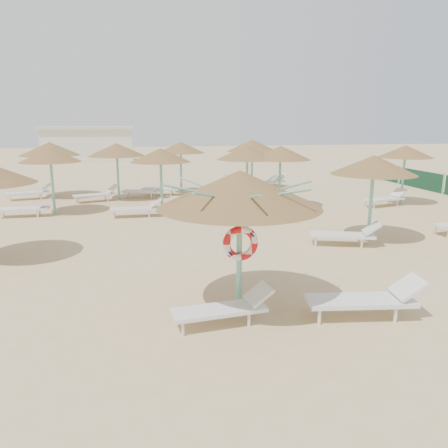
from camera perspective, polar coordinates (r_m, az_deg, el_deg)
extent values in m
plane|color=tan|center=(8.84, 0.08, -11.33)|extent=(120.00, 120.00, 0.00)
cylinder|color=#6BBAA5|center=(8.49, 2.00, -3.93)|extent=(0.11, 0.11, 2.34)
cone|color=olive|center=(8.21, 2.07, 4.60)|extent=(3.12, 3.12, 0.70)
cylinder|color=#6BBAA5|center=(8.25, 2.05, 2.85)|extent=(0.20, 0.20, 0.12)
cylinder|color=#6BBAA5|center=(8.41, 6.85, 4.39)|extent=(1.41, 0.04, 0.36)
cylinder|color=#6BBAA5|center=(8.83, 4.54, 4.86)|extent=(1.03, 1.03, 0.36)
cylinder|color=#6BBAA5|center=(8.91, 1.02, 4.98)|extent=(0.04, 1.41, 0.36)
cylinder|color=#6BBAA5|center=(8.61, -2.00, 4.68)|extent=(1.03, 1.03, 0.36)
cylinder|color=#6BBAA5|center=(8.09, -2.90, 4.12)|extent=(1.41, 0.04, 0.36)
cylinder|color=#6BBAA5|center=(7.62, -0.79, 3.58)|extent=(1.03, 1.03, 0.36)
cylinder|color=#6BBAA5|center=(7.53, 3.30, 3.44)|extent=(0.04, 1.41, 0.36)
cylinder|color=#6BBAA5|center=(7.87, 6.51, 3.79)|extent=(1.03, 1.03, 0.36)
torus|color=red|center=(8.33, 2.17, -2.53)|extent=(0.70, 0.15, 0.70)
cylinder|color=silver|center=(7.89, -5.39, -13.54)|extent=(0.05, 0.05, 0.26)
cylinder|color=silver|center=(8.29, -6.08, -12.16)|extent=(0.05, 0.05, 0.26)
cylinder|color=silver|center=(8.20, 3.28, -12.40)|extent=(0.05, 0.05, 0.26)
cylinder|color=silver|center=(8.59, 2.17, -11.15)|extent=(0.05, 0.05, 0.26)
cube|color=silver|center=(8.18, -0.65, -11.18)|extent=(1.79, 0.76, 0.07)
cube|color=silver|center=(8.34, 4.53, -9.10)|extent=(0.50, 0.60, 0.33)
cylinder|color=silver|center=(8.43, 12.35, -11.80)|extent=(0.06, 0.06, 0.30)
cylinder|color=silver|center=(8.90, 11.43, -10.37)|extent=(0.06, 0.06, 0.30)
cylinder|color=silver|center=(8.92, 21.49, -11.03)|extent=(0.06, 0.06, 0.30)
cylinder|color=silver|center=(9.36, 20.14, -9.74)|extent=(0.06, 0.06, 0.30)
cube|color=silver|center=(8.85, 17.37, -9.53)|extent=(2.10, 0.93, 0.09)
cube|color=silver|center=(9.11, 22.89, -7.59)|extent=(0.60, 0.71, 0.39)
cylinder|color=#6BBAA5|center=(19.01, -21.47, 4.67)|extent=(0.11, 0.11, 2.30)
cone|color=olive|center=(18.89, -21.79, 8.36)|extent=(2.41, 2.41, 0.54)
cylinder|color=#6BBAA5|center=(18.91, -21.73, 7.66)|extent=(0.20, 0.20, 0.12)
cylinder|color=silver|center=(18.97, -27.19, 1.00)|extent=(0.06, 0.06, 0.28)
cylinder|color=silver|center=(19.45, -26.82, 1.31)|extent=(0.06, 0.06, 0.28)
cylinder|color=silver|center=(18.67, -23.19, 1.22)|extent=(0.06, 0.06, 0.28)
cylinder|color=silver|center=(19.15, -22.92, 1.52)|extent=(0.06, 0.06, 0.28)
cube|color=silver|center=(18.99, -24.73, 1.82)|extent=(1.91, 0.66, 0.08)
cube|color=silver|center=(18.78, -22.27, 2.67)|extent=(0.50, 0.61, 0.36)
cylinder|color=#6BBAA5|center=(23.25, -21.56, 6.06)|extent=(0.11, 0.11, 2.30)
cone|color=olive|center=(23.15, -21.83, 9.11)|extent=(2.85, 2.85, 0.64)
cylinder|color=#6BBAA5|center=(23.16, -21.77, 8.51)|extent=(0.20, 0.20, 0.12)
cylinder|color=silver|center=(22.97, -26.16, 3.00)|extent=(0.06, 0.06, 0.28)
cylinder|color=silver|center=(23.46, -26.16, 3.19)|extent=(0.06, 0.06, 0.28)
cylinder|color=silver|center=(22.99, -22.81, 3.33)|extent=(0.06, 0.06, 0.28)
cylinder|color=silver|center=(23.48, -22.88, 3.51)|extent=(0.06, 0.06, 0.28)
cube|color=silver|center=(23.19, -24.24, 3.73)|extent=(1.99, 1.08, 0.08)
cube|color=silver|center=(23.19, -22.20, 4.51)|extent=(0.62, 0.70, 0.36)
cylinder|color=#6BBAA5|center=(17.87, -8.18, 4.96)|extent=(0.11, 0.11, 2.30)
cone|color=olive|center=(17.74, -8.31, 8.89)|extent=(2.41, 2.41, 0.54)
cylinder|color=#6BBAA5|center=(17.75, -8.28, 8.15)|extent=(0.20, 0.20, 0.12)
cylinder|color=silver|center=(17.41, -14.21, 1.09)|extent=(0.06, 0.06, 0.28)
cylinder|color=silver|center=(17.90, -14.13, 1.42)|extent=(0.06, 0.06, 0.28)
cylinder|color=silver|center=(17.38, -9.76, 1.29)|extent=(0.06, 0.06, 0.28)
cylinder|color=silver|center=(17.87, -9.81, 1.61)|extent=(0.06, 0.06, 0.28)
cube|color=silver|center=(17.59, -11.60, 1.95)|extent=(1.90, 0.62, 0.08)
cube|color=silver|center=(17.56, -8.86, 2.83)|extent=(0.49, 0.60, 0.36)
cylinder|color=#6BBAA5|center=(23.08, -5.63, 6.86)|extent=(0.11, 0.11, 2.30)
cone|color=olive|center=(22.98, -5.70, 9.92)|extent=(2.50, 2.50, 0.56)
cylinder|color=#6BBAA5|center=(22.99, -5.69, 9.34)|extent=(0.20, 0.20, 0.12)
cylinder|color=silver|center=(22.70, -10.36, 4.03)|extent=(0.06, 0.06, 0.28)
cylinder|color=silver|center=(23.17, -10.03, 4.23)|extent=(0.06, 0.06, 0.28)
cylinder|color=silver|center=(22.38, -7.01, 4.02)|extent=(0.06, 0.06, 0.28)
cylinder|color=silver|center=(22.86, -6.75, 4.22)|extent=(0.06, 0.06, 0.28)
cube|color=silver|center=(22.71, -8.26, 4.58)|extent=(2.00, 1.13, 0.08)
cube|color=silver|center=(22.50, -6.16, 5.17)|extent=(0.63, 0.71, 0.36)
cylinder|color=#6BBAA5|center=(14.40, 18.61, 2.42)|extent=(0.11, 0.11, 2.30)
cone|color=olive|center=(14.23, 18.97, 7.32)|extent=(2.60, 2.60, 0.58)
cylinder|color=#6BBAA5|center=(14.26, 18.90, 6.37)|extent=(0.20, 0.20, 0.12)
cylinder|color=silver|center=(13.43, 11.89, -2.33)|extent=(0.06, 0.06, 0.28)
cylinder|color=silver|center=(13.91, 11.72, -1.79)|extent=(0.06, 0.06, 0.28)
cylinder|color=silver|center=(13.62, 17.56, -2.46)|extent=(0.06, 0.06, 0.28)
cylinder|color=silver|center=(14.09, 17.20, -1.91)|extent=(0.06, 0.06, 0.28)
cube|color=silver|center=(13.72, 15.17, -1.41)|extent=(2.00, 1.18, 0.08)
cube|color=silver|center=(13.81, 18.71, -0.53)|extent=(0.65, 0.72, 0.36)
cylinder|color=#6BBAA5|center=(19.15, 7.28, 5.53)|extent=(0.11, 0.11, 2.30)
cone|color=olive|center=(19.02, 7.39, 9.22)|extent=(2.60, 2.60, 0.59)
cylinder|color=#6BBAA5|center=(19.04, 7.37, 8.51)|extent=(0.20, 0.20, 0.12)
cylinder|color=silver|center=(18.13, 2.23, 1.96)|extent=(0.06, 0.06, 0.28)
cylinder|color=silver|center=(18.60, 1.77, 2.25)|extent=(0.06, 0.06, 0.28)
cylinder|color=silver|center=(18.57, 6.21, 2.16)|extent=(0.06, 0.06, 0.28)
cylinder|color=silver|center=(19.03, 5.67, 2.44)|extent=(0.06, 0.06, 0.28)
cube|color=silver|center=(18.58, 4.36, 2.77)|extent=(1.94, 0.75, 0.08)
cube|color=silver|center=(18.84, 6.82, 3.60)|extent=(0.53, 0.63, 0.36)
cylinder|color=#6BBAA5|center=(24.60, 3.67, 7.29)|extent=(0.11, 0.11, 2.30)
cone|color=olive|center=(24.51, 3.71, 10.19)|extent=(2.84, 2.84, 0.64)
cylinder|color=#6BBAA5|center=(24.52, 3.70, 9.62)|extent=(0.20, 0.20, 0.12)
cylinder|color=silver|center=(23.92, -0.63, 4.71)|extent=(0.06, 0.06, 0.28)
cylinder|color=silver|center=(24.41, -0.50, 4.88)|extent=(0.06, 0.06, 0.28)
cylinder|color=silver|center=(23.80, 2.61, 4.65)|extent=(0.06, 0.06, 0.28)
cylinder|color=silver|center=(24.30, 2.68, 4.83)|extent=(0.06, 0.06, 0.28)
cube|color=silver|center=(24.06, 1.33, 5.19)|extent=(2.00, 1.15, 0.08)
cube|color=silver|center=(23.98, 3.37, 5.72)|extent=(0.64, 0.72, 0.36)
cylinder|color=silver|center=(24.67, 4.66, 4.93)|extent=(0.06, 0.06, 0.28)
cylinder|color=silver|center=(25.09, 4.04, 5.07)|extent=(0.06, 0.06, 0.28)
cylinder|color=silver|center=(25.42, 7.23, 5.11)|extent=(0.06, 0.06, 0.28)
cylinder|color=silver|center=(25.82, 6.59, 5.25)|extent=(0.06, 0.06, 0.28)
cube|color=silver|center=(25.29, 5.89, 5.51)|extent=(2.00, 1.15, 0.08)
cube|color=silver|center=(25.74, 7.48, 6.14)|extent=(0.64, 0.72, 0.36)
cylinder|color=silver|center=(15.91, 27.22, -1.11)|extent=(0.06, 0.06, 0.28)
cylinder|color=silver|center=(16.24, 25.91, -0.71)|extent=(0.06, 0.06, 0.28)
cylinder|color=#6BBAA5|center=(21.49, 22.33, 5.48)|extent=(0.11, 0.11, 2.30)
cone|color=olive|center=(21.38, 22.62, 8.74)|extent=(2.41, 2.41, 0.54)
cylinder|color=#6BBAA5|center=(21.39, 22.56, 8.13)|extent=(0.20, 0.20, 0.12)
cylinder|color=silver|center=(19.98, 19.02, 2.30)|extent=(0.06, 0.06, 0.28)
cylinder|color=silver|center=(20.34, 18.04, 2.55)|extent=(0.06, 0.06, 0.28)
cylinder|color=silver|center=(20.94, 21.68, 2.55)|extent=(0.06, 0.06, 0.28)
cylinder|color=silver|center=(21.28, 20.71, 2.79)|extent=(0.06, 0.06, 0.28)
cube|color=silver|center=(20.68, 20.17, 3.06)|extent=(1.99, 1.07, 0.08)
cube|color=silver|center=(21.26, 21.84, 3.84)|extent=(0.62, 0.70, 0.36)
cylinder|color=#6BBAA5|center=(19.11, 3.01, 5.60)|extent=(0.11, 0.11, 2.30)
cone|color=olive|center=(18.98, 3.06, 9.31)|extent=(2.62, 2.62, 0.59)
cylinder|color=#6BBAA5|center=(19.00, 3.05, 8.59)|extent=(0.20, 0.20, 0.12)
cylinder|color=silver|center=(18.44, -2.52, 2.15)|extent=(0.06, 0.06, 0.28)
cylinder|color=silver|center=(18.93, -2.41, 2.44)|extent=(0.06, 0.06, 0.28)
cylinder|color=silver|center=(18.39, 1.68, 2.13)|extent=(0.06, 0.06, 0.28)
cylinder|color=silver|center=(18.88, 1.68, 2.42)|extent=(0.06, 0.06, 0.28)
cube|color=silver|center=(18.61, -0.01, 2.83)|extent=(1.99, 1.03, 0.08)
cube|color=silver|center=(18.57, 2.61, 3.54)|extent=(0.61, 0.69, 0.36)
cylinder|color=#6BBAA5|center=(21.62, -13.68, 6.13)|extent=(0.11, 0.11, 2.30)
cone|color=olive|center=(21.52, -13.86, 9.41)|extent=(2.70, 2.70, 0.61)
cylinder|color=#6BBAA5|center=(21.53, -13.82, 8.77)|extent=(0.20, 0.20, 0.12)
cylinder|color=silver|center=(21.05, -18.47, 2.86)|extent=(0.06, 0.06, 0.28)
cylinder|color=silver|center=(21.53, -18.74, 3.06)|extent=(0.06, 0.06, 0.28)
cylinder|color=silver|center=(21.34, -14.92, 3.23)|extent=(0.06, 0.06, 0.28)
cylinder|color=silver|center=(21.82, -15.26, 3.42)|extent=(0.06, 0.06, 0.28)
cube|color=silver|center=(21.42, -16.54, 3.65)|extent=(2.00, 1.19, 0.08)
cube|color=silver|center=(21.59, -14.39, 4.50)|extent=(0.65, 0.72, 0.36)
cylinder|color=silver|center=(22.07, -12.82, 3.66)|extent=(0.06, 0.06, 0.28)
cylinder|color=silver|center=(22.53, -12.39, 3.87)|extent=(0.06, 0.06, 0.28)
cylinder|color=silver|center=(21.64, -9.46, 3.63)|extent=(0.06, 0.06, 0.28)
cylinder|color=silver|center=(22.11, -9.09, 3.84)|extent=(0.06, 0.06, 0.28)
cube|color=silver|center=(22.01, -10.67, 4.21)|extent=(2.00, 1.19, 0.08)
cube|color=silver|center=(21.73, -8.55, 4.82)|extent=(0.65, 0.72, 0.36)
cube|color=silver|center=(43.17, -17.21, 9.74)|extent=(8.00, 4.00, 3.00)
cube|color=beige|center=(43.12, -17.36, 11.89)|extent=(8.40, 4.40, 0.25)
cube|color=#1B5239|center=(27.04, 24.27, 5.30)|extent=(0.08, 3.80, 1.00)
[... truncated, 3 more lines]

